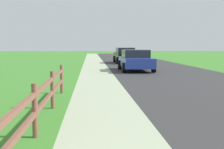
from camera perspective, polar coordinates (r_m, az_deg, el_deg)
ground_plane at (r=25.29m, az=-1.15°, el=1.80°), size 120.00×120.00×0.00m
road_asphalt at (r=27.68m, az=5.89°, el=2.12°), size 7.00×66.00×0.01m
curb_concrete at (r=27.30m, az=-7.68°, el=2.05°), size 6.00×66.00×0.01m
grass_verge at (r=27.43m, az=-10.81°, el=2.02°), size 5.00×66.00×0.00m
rail_fence at (r=5.67m, az=-14.80°, el=-6.00°), size 0.11×10.33×1.03m
parked_suv_blue at (r=19.94m, az=4.61°, el=2.80°), size 2.12×4.38×1.42m
parked_car_black at (r=28.59m, az=2.56°, el=3.76°), size 2.11×4.34×1.49m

